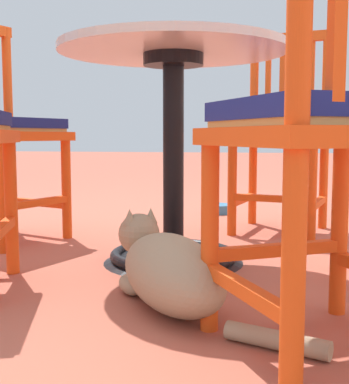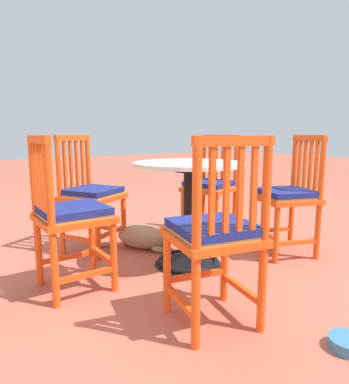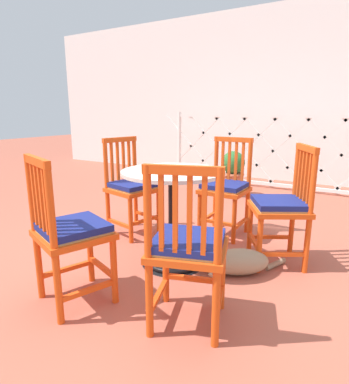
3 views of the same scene
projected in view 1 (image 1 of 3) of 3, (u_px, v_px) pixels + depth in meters
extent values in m
plane|color=#AD5642|center=(145.00, 254.00, 1.93)|extent=(24.00, 24.00, 0.00)
cone|color=black|center=(173.00, 248.00, 1.81)|extent=(0.48, 0.48, 0.10)
torus|color=black|center=(173.00, 255.00, 1.81)|extent=(0.44, 0.44, 0.04)
cylinder|color=black|center=(173.00, 154.00, 1.77)|extent=(0.07, 0.07, 0.66)
cylinder|color=black|center=(173.00, 60.00, 1.74)|extent=(0.20, 0.20, 0.04)
cylinder|color=silver|center=(173.00, 50.00, 1.74)|extent=(0.76, 0.76, 0.02)
cylinder|color=#E04C14|center=(210.00, 231.00, 1.16)|extent=(0.04, 0.04, 0.45)
cylinder|color=#E04C14|center=(340.00, 223.00, 1.27)|extent=(0.04, 0.04, 0.45)
cylinder|color=#E04C14|center=(297.00, 122.00, 0.81)|extent=(0.04, 0.04, 0.91)
cube|color=#E04C14|center=(244.00, 290.00, 1.01)|extent=(0.31, 0.19, 0.03)
cube|color=#E04C14|center=(277.00, 250.00, 1.22)|extent=(0.19, 0.31, 0.03)
cube|color=#E04C14|center=(324.00, 137.00, 1.03)|extent=(0.55, 0.55, 0.04)
cube|color=tan|center=(325.00, 125.00, 1.03)|extent=(0.48, 0.48, 0.02)
cube|color=navy|center=(325.00, 110.00, 1.03)|extent=(0.49, 0.49, 0.04)
cylinder|color=#E04C14|center=(312.00, 187.00, 2.15)|extent=(0.04, 0.04, 0.45)
cylinder|color=#E04C14|center=(232.00, 184.00, 2.28)|extent=(0.04, 0.04, 0.45)
cylinder|color=#E04C14|center=(325.00, 131.00, 2.43)|extent=(0.04, 0.04, 0.91)
cylinder|color=#E04C14|center=(253.00, 131.00, 2.57)|extent=(0.04, 0.04, 0.91)
cube|color=#E04C14|center=(318.00, 203.00, 2.31)|extent=(0.34, 0.10, 0.03)
cube|color=#E04C14|center=(243.00, 199.00, 2.45)|extent=(0.34, 0.10, 0.03)
cube|color=#E04C14|center=(271.00, 199.00, 2.22)|extent=(0.10, 0.34, 0.03)
cube|color=#E04C14|center=(281.00, 136.00, 2.35)|extent=(0.48, 0.48, 0.04)
cube|color=tan|center=(281.00, 131.00, 2.35)|extent=(0.42, 0.42, 0.02)
cube|color=#E04C14|center=(311.00, 83.00, 2.44)|extent=(0.02, 0.03, 0.39)
cube|color=#E04C14|center=(297.00, 83.00, 2.46)|extent=(0.02, 0.03, 0.39)
cube|color=#E04C14|center=(282.00, 84.00, 2.49)|extent=(0.02, 0.03, 0.39)
cube|color=#E04C14|center=(268.00, 84.00, 2.52)|extent=(0.02, 0.03, 0.39)
cube|color=#E04C14|center=(290.00, 38.00, 2.45)|extent=(0.12, 0.38, 0.04)
cube|color=navy|center=(281.00, 125.00, 2.34)|extent=(0.43, 0.43, 0.04)
cylinder|color=#E04C14|center=(66.00, 185.00, 2.22)|extent=(0.04, 0.04, 0.45)
cylinder|color=#E04C14|center=(2.00, 193.00, 1.93)|extent=(0.04, 0.04, 0.45)
cylinder|color=#E04C14|center=(9.00, 131.00, 2.37)|extent=(0.04, 0.04, 0.91)
cube|color=#E04C14|center=(38.00, 203.00, 2.32)|extent=(0.15, 0.33, 0.03)
cube|color=#E04C14|center=(37.00, 203.00, 2.08)|extent=(0.33, 0.15, 0.03)
cube|color=#E04C14|center=(5.00, 136.00, 2.14)|extent=(0.52, 0.52, 0.04)
cube|color=tan|center=(5.00, 131.00, 2.14)|extent=(0.45, 0.45, 0.02)
cube|color=navy|center=(5.00, 123.00, 2.14)|extent=(0.46, 0.46, 0.04)
cylinder|color=#E04C14|center=(11.00, 203.00, 1.65)|extent=(0.04, 0.04, 0.45)
cube|color=#E04C14|center=(1.00, 230.00, 1.48)|extent=(0.33, 0.13, 0.03)
ellipsoid|color=#9E896B|center=(172.00, 273.00, 1.30)|extent=(0.48, 0.41, 0.19)
ellipsoid|color=silver|center=(158.00, 268.00, 1.39)|extent=(0.23, 0.22, 0.14)
sphere|color=#9E896B|center=(139.00, 234.00, 1.53)|extent=(0.12, 0.12, 0.12)
ellipsoid|color=silver|center=(135.00, 236.00, 1.56)|extent=(0.07, 0.07, 0.04)
cone|color=#9E896B|center=(130.00, 217.00, 1.50)|extent=(0.04, 0.04, 0.04)
cone|color=#9E896B|center=(151.00, 216.00, 1.52)|extent=(0.04, 0.04, 0.04)
ellipsoid|color=#9E896B|center=(131.00, 285.00, 1.44)|extent=(0.13, 0.11, 0.05)
ellipsoid|color=#9E896B|center=(168.00, 280.00, 1.48)|extent=(0.13, 0.11, 0.05)
cylinder|color=#9E896B|center=(276.00, 340.00, 1.06)|extent=(0.12, 0.22, 0.04)
cylinder|color=teal|center=(218.00, 209.00, 2.96)|extent=(0.17, 0.17, 0.05)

